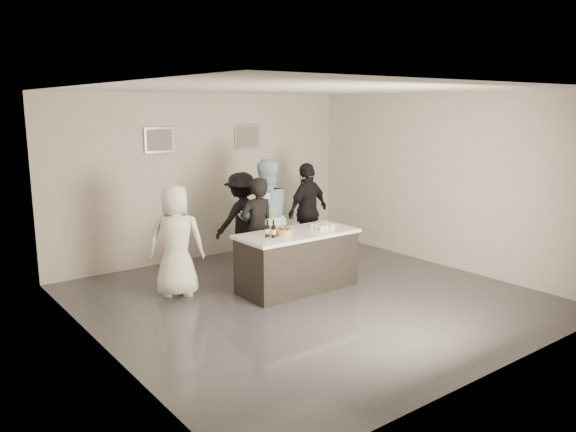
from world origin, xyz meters
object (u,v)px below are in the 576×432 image
object	(u,v)px
beer_bottle_b	(274,229)
person_guest_back	(242,218)
person_guest_left	(176,241)
person_main_black	(257,230)
person_main_blue	(265,218)
cake	(284,233)
beer_bottle_a	(267,228)
bar_counter	(297,261)
person_guest_right	(308,211)

from	to	relation	value
beer_bottle_b	person_guest_back	distance (m)	1.92
beer_bottle_b	person_guest_left	bearing A→B (deg)	139.48
person_main_black	person_main_blue	size ratio (longest dim) A/B	0.87
cake	person_guest_left	xyz separation A→B (m)	(-1.30, 0.91, -0.11)
person_guest_back	person_guest_left	bearing A→B (deg)	21.45
beer_bottle_a	person_guest_left	size ratio (longest dim) A/B	0.16
person_main_blue	person_guest_back	xyz separation A→B (m)	(0.06, 0.80, -0.15)
beer_bottle_a	person_main_blue	xyz separation A→B (m)	(0.61, 0.92, -0.07)
person_guest_left	person_guest_back	distance (m)	1.92
bar_counter	person_main_blue	size ratio (longest dim) A/B	0.96
bar_counter	beer_bottle_b	world-z (taller)	beer_bottle_b
person_main_blue	person_guest_left	xyz separation A→B (m)	(-1.65, -0.08, -0.13)
person_guest_back	person_guest_right	bearing A→B (deg)	153.29
beer_bottle_a	person_guest_back	distance (m)	1.86
beer_bottle_b	person_guest_right	size ratio (longest dim) A/B	0.15
person_main_black	person_guest_left	size ratio (longest dim) A/B	1.01
beer_bottle_a	cake	bearing A→B (deg)	-15.30
beer_bottle_a	person_main_black	distance (m)	0.78
person_guest_right	person_guest_back	xyz separation A→B (m)	(-1.15, 0.44, -0.07)
person_guest_right	bar_counter	bearing A→B (deg)	32.56
bar_counter	person_guest_left	world-z (taller)	person_guest_left
beer_bottle_a	person_main_black	bearing A→B (deg)	67.13
cake	beer_bottle_b	distance (m)	0.23
cake	person_guest_back	world-z (taller)	person_guest_back
beer_bottle_a	person_guest_right	xyz separation A→B (m)	(1.81, 1.28, -0.14)
person_main_black	beer_bottle_a	bearing A→B (deg)	67.86
person_main_blue	person_guest_right	bearing A→B (deg)	-156.14
person_guest_right	cake	bearing A→B (deg)	27.89
person_guest_back	beer_bottle_b	bearing A→B (deg)	65.43
bar_counter	person_main_black	size ratio (longest dim) A/B	1.11
bar_counter	beer_bottle_b	distance (m)	0.77
cake	person_guest_back	bearing A→B (deg)	77.22
beer_bottle_b	person_main_blue	size ratio (longest dim) A/B	0.13
person_main_blue	person_guest_back	world-z (taller)	person_main_blue
person_main_black	person_guest_right	distance (m)	1.62
person_guest_left	person_guest_right	distance (m)	2.89
bar_counter	cake	distance (m)	0.57
person_guest_left	beer_bottle_a	bearing A→B (deg)	173.10
beer_bottle_a	person_guest_left	distance (m)	1.36
beer_bottle_a	person_main_blue	bearing A→B (deg)	56.78
person_guest_left	person_main_black	bearing A→B (deg)	-154.01
person_guest_left	beer_bottle_b	bearing A→B (deg)	171.54
person_main_blue	beer_bottle_b	bearing A→B (deg)	68.29
bar_counter	beer_bottle_a	bearing A→B (deg)	178.57
bar_counter	person_guest_back	bearing A→B (deg)	86.12
person_main_blue	person_main_black	bearing A→B (deg)	42.94
person_main_black	person_guest_back	distance (m)	1.08
person_guest_left	person_guest_back	world-z (taller)	person_guest_left
bar_counter	person_guest_back	world-z (taller)	person_guest_back
person_main_black	person_main_blue	xyz separation A→B (m)	(0.31, 0.22, 0.12)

